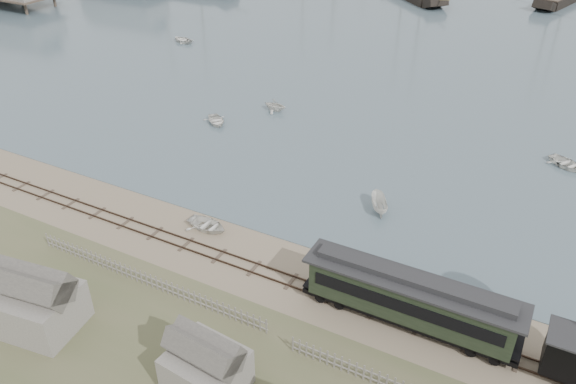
% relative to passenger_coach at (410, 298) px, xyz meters
% --- Properties ---
extents(ground, '(600.00, 600.00, 0.00)m').
position_rel_passenger_coach_xyz_m(ground, '(-10.26, 2.00, -2.10)').
color(ground, gray).
rests_on(ground, ground).
extents(rail_track, '(120.00, 1.80, 0.16)m').
position_rel_passenger_coach_xyz_m(rail_track, '(-10.26, 0.00, -2.06)').
color(rail_track, '#33251B').
rests_on(rail_track, ground).
extents(picket_fence_west, '(19.00, 0.10, 1.20)m').
position_rel_passenger_coach_xyz_m(picket_fence_west, '(-16.76, -5.00, -2.10)').
color(picket_fence_west, slate).
rests_on(picket_fence_west, ground).
extents(shed_left, '(5.00, 4.00, 4.10)m').
position_rel_passenger_coach_xyz_m(shed_left, '(-20.26, -11.00, -2.10)').
color(shed_left, slate).
rests_on(shed_left, ground).
extents(passenger_coach, '(13.65, 2.63, 3.32)m').
position_rel_passenger_coach_xyz_m(passenger_coach, '(0.00, 0.00, 0.00)').
color(passenger_coach, black).
rests_on(passenger_coach, ground).
extents(beached_dinghy, '(2.74, 3.66, 0.72)m').
position_rel_passenger_coach_xyz_m(beached_dinghy, '(-17.02, 2.47, -1.74)').
color(beached_dinghy, silver).
rests_on(beached_dinghy, ground).
extents(rowboat_0, '(3.97, 4.06, 0.69)m').
position_rel_passenger_coach_xyz_m(rowboat_0, '(-27.30, 18.89, -1.70)').
color(rowboat_0, silver).
rests_on(rowboat_0, harbor_water).
extents(rowboat_1, '(2.40, 2.76, 1.43)m').
position_rel_passenger_coach_xyz_m(rowboat_1, '(-23.33, 24.81, -1.33)').
color(rowboat_1, silver).
rests_on(rowboat_1, harbor_water).
extents(rowboat_2, '(3.27, 2.57, 1.20)m').
position_rel_passenger_coach_xyz_m(rowboat_2, '(-5.98, 11.14, -1.44)').
color(rowboat_2, silver).
rests_on(rowboat_2, harbor_water).
extents(rowboat_3, '(4.11, 4.34, 0.73)m').
position_rel_passenger_coach_xyz_m(rowboat_3, '(6.97, 26.35, -1.67)').
color(rowboat_3, silver).
rests_on(rowboat_3, harbor_water).
extents(rowboat_6, '(3.41, 4.13, 0.74)m').
position_rel_passenger_coach_xyz_m(rowboat_6, '(-48.28, 40.72, -1.67)').
color(rowboat_6, silver).
rests_on(rowboat_6, harbor_water).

